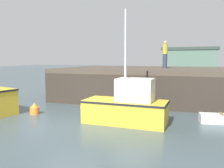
# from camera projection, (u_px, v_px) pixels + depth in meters

# --- Properties ---
(ground) EXTENTS (120.00, 160.00, 0.10)m
(ground) POSITION_uv_depth(u_px,v_px,m) (69.00, 124.00, 9.70)
(ground) COLOR #3D4C51
(pier) EXTENTS (11.72, 7.44, 2.04)m
(pier) POSITION_uv_depth(u_px,v_px,m) (150.00, 74.00, 14.96)
(pier) COLOR #473D33
(pier) RESTS_ON ground
(fishing_boat_near_right) EXTENTS (3.48, 1.54, 4.61)m
(fishing_boat_near_right) POSITION_uv_depth(u_px,v_px,m) (127.00, 106.00, 9.54)
(fishing_boat_near_right) COLOR gold
(fishing_boat_near_right) RESTS_ON ground
(rowboat) EXTENTS (1.77, 0.85, 0.40)m
(rowboat) POSITION_uv_depth(u_px,v_px,m) (221.00, 119.00, 9.59)
(rowboat) COLOR silver
(rowboat) RESTS_ON ground
(dockworker) EXTENTS (0.34, 0.34, 1.78)m
(dockworker) POSITION_uv_depth(u_px,v_px,m) (165.00, 54.00, 15.18)
(dockworker) COLOR #2D3342
(dockworker) RESTS_ON pier
(warehouse) EXTENTS (9.56, 7.21, 4.71)m
(warehouse) POSITION_uv_depth(u_px,v_px,m) (189.00, 60.00, 43.16)
(warehouse) COLOR #4C6656
(warehouse) RESTS_ON ground
(mooring_buoy_foreground) EXTENTS (0.44, 0.44, 0.56)m
(mooring_buoy_foreground) POSITION_uv_depth(u_px,v_px,m) (35.00, 109.00, 11.15)
(mooring_buoy_foreground) COLOR orange
(mooring_buoy_foreground) RESTS_ON ground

